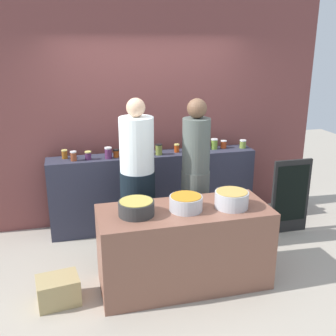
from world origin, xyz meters
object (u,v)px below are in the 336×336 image
(preserve_jar_2, at_px, (88,155))
(preserve_jar_6, at_px, (138,151))
(preserve_jar_7, at_px, (149,150))
(preserve_jar_1, at_px, (73,156))
(preserve_jar_14, at_px, (243,144))
(preserve_jar_9, at_px, (177,148))
(preserve_jar_10, at_px, (195,146))
(cook_in_cap, at_px, (195,183))
(preserve_jar_8, at_px, (159,149))
(preserve_jar_11, at_px, (204,144))
(cooking_pot_right, at_px, (232,199))
(preserve_jar_12, at_px, (214,144))
(preserve_jar_5, at_px, (128,150))
(cook_with_tongs, at_px, (138,186))
(preserve_jar_13, at_px, (224,144))
(bread_crate, at_px, (58,290))
(preserve_jar_4, at_px, (116,153))
(preserve_jar_3, at_px, (108,153))
(chalkboard_sign, at_px, (290,196))
(cooking_pot_center, at_px, (186,203))
(preserve_jar_0, at_px, (65,154))
(cooking_pot_left, at_px, (136,208))

(preserve_jar_2, height_order, preserve_jar_6, preserve_jar_6)
(preserve_jar_7, bearing_deg, preserve_jar_1, -176.30)
(preserve_jar_14, bearing_deg, preserve_jar_9, 178.85)
(preserve_jar_10, relative_size, cook_in_cap, 0.06)
(preserve_jar_8, bearing_deg, preserve_jar_11, 10.37)
(cooking_pot_right, bearing_deg, preserve_jar_12, 75.71)
(preserve_jar_5, height_order, cook_with_tongs, cook_with_tongs)
(preserve_jar_8, bearing_deg, cook_with_tongs, -123.51)
(preserve_jar_13, xyz_separation_m, bread_crate, (-2.24, -1.48, -0.93))
(preserve_jar_4, bearing_deg, preserve_jar_11, 4.73)
(preserve_jar_6, height_order, preserve_jar_10, preserve_jar_6)
(preserve_jar_9, distance_m, bread_crate, 2.32)
(preserve_jar_14, bearing_deg, preserve_jar_4, -179.23)
(preserve_jar_3, bearing_deg, chalkboard_sign, -13.92)
(bread_crate, height_order, chalkboard_sign, chalkboard_sign)
(preserve_jar_14, xyz_separation_m, cooking_pot_center, (-1.24, -1.41, -0.17))
(cook_with_tongs, bearing_deg, preserve_jar_14, 21.78)
(preserve_jar_9, height_order, preserve_jar_13, preserve_jar_9)
(cook_with_tongs, bearing_deg, cook_in_cap, -8.61)
(preserve_jar_3, bearing_deg, preserve_jar_4, 17.90)
(preserve_jar_6, xyz_separation_m, preserve_jar_9, (0.51, 0.02, -0.00))
(preserve_jar_3, bearing_deg, preserve_jar_14, 1.74)
(preserve_jar_11, bearing_deg, preserve_jar_4, -175.27)
(cooking_pot_right, bearing_deg, preserve_jar_5, 118.12)
(preserve_jar_1, distance_m, preserve_jar_14, 2.25)
(preserve_jar_1, height_order, cook_in_cap, cook_in_cap)
(preserve_jar_13, bearing_deg, preserve_jar_10, -176.25)
(preserve_jar_5, distance_m, preserve_jar_14, 1.57)
(preserve_jar_11, height_order, preserve_jar_14, preserve_jar_11)
(preserve_jar_3, distance_m, preserve_jar_9, 0.90)
(preserve_jar_10, bearing_deg, preserve_jar_11, 16.11)
(preserve_jar_6, distance_m, cooking_pot_right, 1.60)
(preserve_jar_1, xyz_separation_m, bread_crate, (-0.25, -1.36, -0.94))
(preserve_jar_10, height_order, bread_crate, preserve_jar_10)
(preserve_jar_0, height_order, preserve_jar_2, preserve_jar_0)
(cooking_pot_center, bearing_deg, preserve_jar_12, 60.04)
(preserve_jar_5, xyz_separation_m, preserve_jar_10, (0.89, 0.02, -0.01))
(preserve_jar_14, relative_size, cook_with_tongs, 0.06)
(preserve_jar_13, bearing_deg, cooking_pot_right, -109.03)
(preserve_jar_1, relative_size, preserve_jar_6, 1.02)
(preserve_jar_1, distance_m, preserve_jar_9, 1.32)
(preserve_jar_2, relative_size, preserve_jar_12, 0.76)
(preserve_jar_14, distance_m, cook_with_tongs, 1.71)
(preserve_jar_8, distance_m, cooking_pot_left, 1.47)
(preserve_jar_0, relative_size, preserve_jar_2, 1.04)
(preserve_jar_13, distance_m, cook_in_cap, 1.05)
(preserve_jar_10, relative_size, bread_crate, 0.28)
(preserve_jar_7, bearing_deg, bread_crate, -130.12)
(preserve_jar_6, bearing_deg, preserve_jar_9, 2.67)
(preserve_jar_4, distance_m, preserve_jar_12, 1.34)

